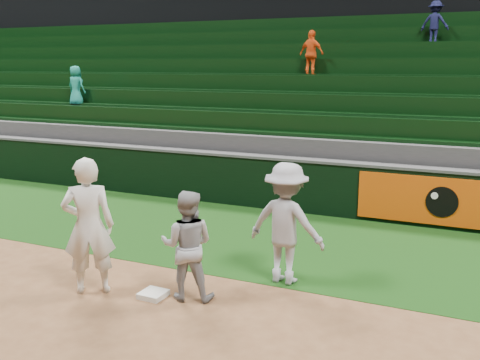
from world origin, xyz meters
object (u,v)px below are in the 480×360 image
at_px(first_baseman, 88,226).
at_px(first_base, 153,294).
at_px(baserunner, 187,245).
at_px(base_coach, 286,223).

bearing_deg(first_baseman, first_base, 158.85).
distance_m(first_base, baserunner, 0.93).
height_order(first_base, first_baseman, first_baseman).
bearing_deg(first_baseman, baserunner, 161.92).
bearing_deg(first_baseman, base_coach, 177.67).
bearing_deg(base_coach, first_base, 45.23).
xyz_separation_m(baserunner, base_coach, (1.10, 1.14, 0.15)).
height_order(first_base, base_coach, base_coach).
relative_size(first_baseman, base_coach, 1.08).
relative_size(first_base, base_coach, 0.19).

